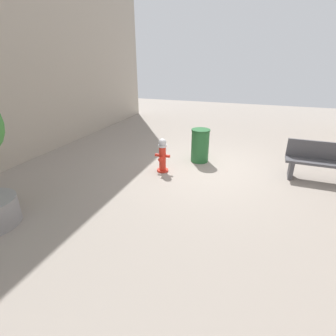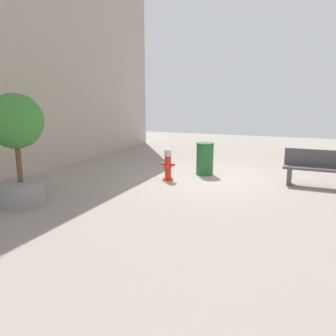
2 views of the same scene
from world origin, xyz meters
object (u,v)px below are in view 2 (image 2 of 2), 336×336
(bench_near, at_px, (318,168))
(trash_bin, at_px, (205,159))
(fire_hydrant, at_px, (168,164))
(planter_tree, at_px, (17,139))

(bench_near, bearing_deg, trash_bin, -5.12)
(fire_hydrant, relative_size, bench_near, 0.52)
(bench_near, height_order, trash_bin, same)
(fire_hydrant, relative_size, trash_bin, 0.95)
(fire_hydrant, xyz_separation_m, bench_near, (-3.85, -0.78, 0.05))
(bench_near, distance_m, trash_bin, 3.10)
(planter_tree, bearing_deg, bench_near, -145.71)
(fire_hydrant, height_order, trash_bin, trash_bin)
(trash_bin, bearing_deg, planter_tree, 56.79)
(planter_tree, bearing_deg, fire_hydrant, -122.35)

